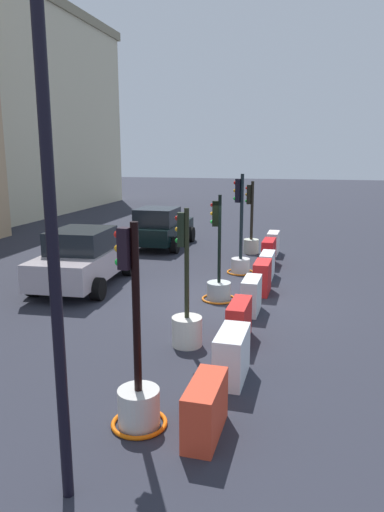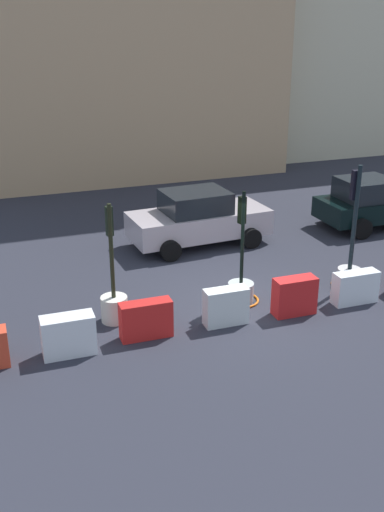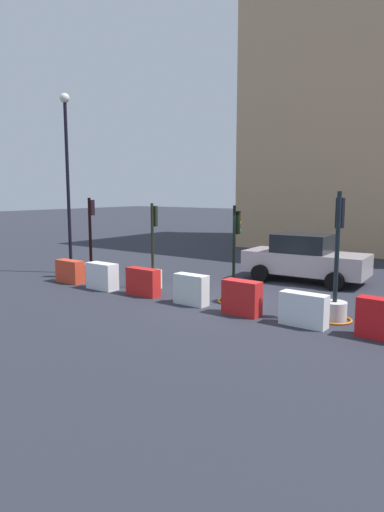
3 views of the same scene
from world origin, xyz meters
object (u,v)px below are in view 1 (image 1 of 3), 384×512
at_px(traffic_light_3, 240,255).
at_px(construction_barrier_5, 267,265).
at_px(car_silver_hatchback, 84,258).
at_px(car_black_sedan, 161,228).
at_px(construction_barrier_2, 239,322).
at_px(traffic_light_0, 138,391).
at_px(traffic_light_2, 219,284).
at_px(construction_barrier_3, 251,296).
at_px(traffic_light_4, 251,238).
at_px(street_lamp_post, 43,103).
at_px(construction_barrier_1, 232,355).
at_px(construction_barrier_4, 262,277).
at_px(construction_barrier_0, 205,409).
at_px(construction_barrier_7, 273,243).
at_px(construction_barrier_6, 269,252).
at_px(traffic_light_1, 187,320).

bearing_deg(traffic_light_3, construction_barrier_5, -115.43).
distance_m(car_silver_hatchback, car_black_sedan, 6.10).
bearing_deg(car_black_sedan, construction_barrier_2, -153.25).
xyz_separation_m(traffic_light_0, construction_barrier_2, (3.41, -0.93, -0.11)).
xyz_separation_m(traffic_light_2, construction_barrier_3, (-0.80, -0.96, 0.00)).
relative_size(traffic_light_4, street_lamp_post, 0.41).
xyz_separation_m(traffic_light_0, traffic_light_2, (6.07, 0.01, -0.10)).
bearing_deg(traffic_light_0, traffic_light_2, 0.11).
xyz_separation_m(construction_barrier_2, construction_barrier_5, (5.22, -0.09, -0.02)).
bearing_deg(car_black_sedan, construction_barrier_1, -156.36).
bearing_deg(car_black_sedan, traffic_light_2, -150.51).
xyz_separation_m(car_silver_hatchback, car_black_sedan, (6.09, -0.40, -0.02)).
relative_size(construction_barrier_4, street_lamp_post, 0.15).
bearing_deg(construction_barrier_5, construction_barrier_0, 179.68).
relative_size(traffic_light_4, construction_barrier_0, 2.50).
bearing_deg(traffic_light_0, car_black_sedan, 16.37).
bearing_deg(traffic_light_2, construction_barrier_7, -8.59).
bearing_deg(construction_barrier_3, construction_barrier_6, 0.48).
height_order(traffic_light_2, construction_barrier_7, traffic_light_2).
bearing_deg(construction_barrier_2, traffic_light_4, 5.59).
bearing_deg(construction_barrier_7, street_lamp_post, 174.99).
distance_m(traffic_light_2, traffic_light_4, 6.15).
relative_size(traffic_light_3, construction_barrier_6, 2.73).
relative_size(traffic_light_1, construction_barrier_1, 2.56).
bearing_deg(construction_barrier_6, construction_barrier_0, -179.64).
bearing_deg(construction_barrier_2, traffic_light_3, 8.12).
relative_size(traffic_light_1, construction_barrier_5, 2.47).
relative_size(construction_barrier_1, construction_barrier_4, 1.08).
height_order(construction_barrier_6, street_lamp_post, street_lamp_post).
distance_m(construction_barrier_0, construction_barrier_4, 6.96).
distance_m(construction_barrier_1, construction_barrier_5, 6.90).
bearing_deg(construction_barrier_3, car_black_sedan, 32.42).
relative_size(traffic_light_4, car_silver_hatchback, 0.64).
bearing_deg(traffic_light_4, construction_barrier_5, -165.05).
height_order(traffic_light_4, construction_barrier_1, traffic_light_4).
distance_m(traffic_light_3, construction_barrier_5, 1.02).
relative_size(construction_barrier_0, car_silver_hatchback, 0.26).
height_order(construction_barrier_3, construction_barrier_5, construction_barrier_3).
distance_m(construction_barrier_4, car_black_sedan, 7.37).
distance_m(traffic_light_3, construction_barrier_7, 3.27).
bearing_deg(traffic_light_4, street_lamp_post, 178.54).
height_order(traffic_light_1, traffic_light_3, traffic_light_3).
relative_size(traffic_light_1, car_black_sedan, 0.69).
bearing_deg(construction_barrier_4, car_silver_hatchback, 95.07).
height_order(traffic_light_3, traffic_light_4, traffic_light_3).
relative_size(traffic_light_2, construction_barrier_6, 2.39).
relative_size(traffic_light_1, construction_barrier_4, 2.76).
height_order(traffic_light_0, construction_barrier_7, traffic_light_0).
bearing_deg(car_black_sedan, construction_barrier_6, -115.12).
xyz_separation_m(traffic_light_0, construction_barrier_6, (10.43, -0.91, -0.09)).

